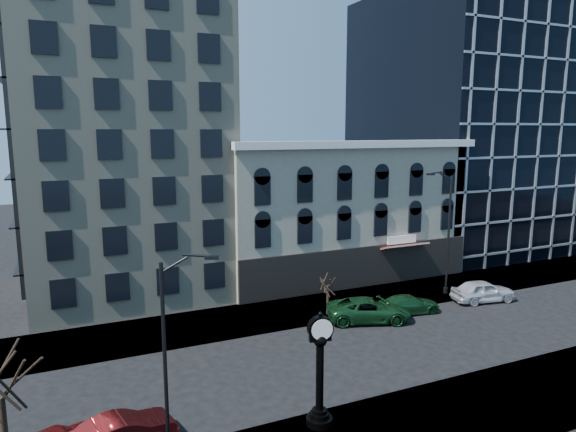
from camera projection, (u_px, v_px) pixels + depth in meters
name	position (u px, v px, depth m)	size (l,w,h in m)	color
ground	(285.00, 367.00, 29.19)	(160.00, 160.00, 0.00)	black
sidewalk_far	(239.00, 320.00, 36.37)	(160.00, 6.00, 0.12)	#9B988D
cream_tower	(117.00, 53.00, 40.48)	(15.90, 15.40, 42.50)	#BAB396
victorian_row	(334.00, 211.00, 47.35)	(22.60, 11.19, 12.50)	#A7A089
glass_office	(466.00, 124.00, 58.65)	(20.00, 20.15, 28.00)	black
street_clock	(320.00, 374.00, 22.98)	(1.21, 1.21, 5.35)	black
street_lamp_near	(180.00, 305.00, 19.59)	(2.21, 0.92, 8.79)	black
street_lamp_far	(442.00, 200.00, 40.65)	(2.64, 0.63, 10.22)	black
bare_tree_far	(328.00, 280.00, 36.92)	(2.00, 2.00, 3.43)	#2F2217
car_far_a	(369.00, 310.00, 36.17)	(2.72, 5.89, 1.64)	#143F1E
car_far_b	(409.00, 304.00, 37.78)	(1.88, 4.61, 1.34)	#143F1E
car_far_c	(483.00, 291.00, 40.30)	(2.02, 5.01, 1.71)	silver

